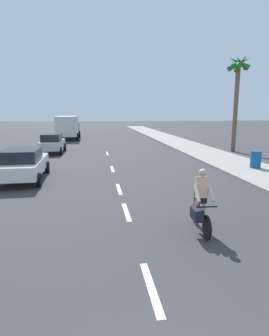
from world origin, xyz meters
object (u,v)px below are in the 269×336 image
parked_car_white (22,163)px  trash_bin_far (256,159)px  parked_car_silver (52,143)px  palm_tree_far (238,78)px  cyclist (200,204)px  delivery_truck (68,127)px

parked_car_white → trash_bin_far: size_ratio=4.72×
parked_car_silver → trash_bin_far: size_ratio=4.00×
palm_tree_far → trash_bin_far: size_ratio=8.09×
palm_tree_far → parked_car_white: bearing=-151.4°
parked_car_silver → trash_bin_far: parked_car_silver is taller
cyclist → palm_tree_far: (8.84, 15.64, 5.22)m
parked_car_silver → palm_tree_far: 16.07m
trash_bin_far → delivery_truck: bearing=121.0°
parked_car_white → delivery_truck: 21.31m
parked_car_white → parked_car_silver: same height
cyclist → trash_bin_far: size_ratio=1.86×
delivery_truck → trash_bin_far: delivery_truck is taller
delivery_truck → cyclist: bearing=-77.7°
parked_car_silver → trash_bin_far: 15.46m
cyclist → parked_car_silver: bearing=-66.1°
parked_car_white → palm_tree_far: 18.19m
parked_car_white → trash_bin_far: (12.83, 0.67, -0.21)m
cyclist → parked_car_silver: size_ratio=0.46×
parked_car_white → trash_bin_far: 12.85m
parked_car_silver → delivery_truck: delivery_truck is taller
cyclist → delivery_truck: (-6.03, 28.58, 0.67)m
cyclist → palm_tree_far: size_ratio=0.23×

